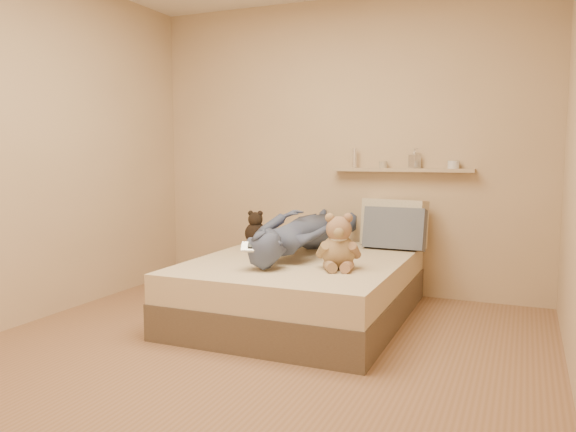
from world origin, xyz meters
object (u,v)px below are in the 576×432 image
at_px(pillow_grey, 395,229).
at_px(wall_shelf, 402,170).
at_px(pillow_cream, 394,223).
at_px(person, 302,232).
at_px(dark_plush, 256,230).
at_px(bed, 302,288).
at_px(game_console, 255,247).
at_px(teddy_bear, 339,246).

distance_m(pillow_grey, wall_shelf, 0.53).
bearing_deg(pillow_cream, person, -129.74).
relative_size(pillow_cream, person, 0.37).
relative_size(pillow_cream, pillow_grey, 1.10).
bearing_deg(dark_plush, person, -30.18).
xyz_separation_m(bed, pillow_cream, (0.51, 0.83, 0.43)).
relative_size(game_console, pillow_grey, 0.41).
xyz_separation_m(dark_plush, pillow_cream, (1.13, 0.36, 0.07)).
relative_size(pillow_grey, wall_shelf, 0.42).
bearing_deg(wall_shelf, dark_plush, -159.34).
bearing_deg(bed, wall_shelf, 58.82).
distance_m(game_console, wall_shelf, 1.69).
height_order(teddy_bear, person, teddy_bear).
relative_size(teddy_bear, person, 0.26).
distance_m(pillow_cream, pillow_grey, 0.15).
bearing_deg(pillow_grey, pillow_cream, 105.05).
xyz_separation_m(bed, dark_plush, (-0.62, 0.47, 0.35)).
bearing_deg(pillow_cream, bed, -121.61).
bearing_deg(pillow_grey, wall_shelf, 89.62).
height_order(game_console, pillow_cream, pillow_cream).
height_order(bed, pillow_grey, pillow_grey).
xyz_separation_m(pillow_cream, person, (-0.57, -0.69, -0.02)).
bearing_deg(pillow_grey, person, -138.03).
xyz_separation_m(dark_plush, person, (0.56, -0.33, 0.05)).
height_order(bed, game_console, game_console).
height_order(bed, teddy_bear, teddy_bear).
bearing_deg(teddy_bear, pillow_grey, 79.82).
bearing_deg(game_console, dark_plush, 116.19).
distance_m(game_console, pillow_cream, 1.53).
bearing_deg(dark_plush, pillow_grey, 10.80).
height_order(pillow_grey, wall_shelf, wall_shelf).
height_order(bed, wall_shelf, wall_shelf).
xyz_separation_m(pillow_cream, pillow_grey, (0.04, -0.14, -0.03)).
bearing_deg(bed, teddy_bear, -36.62).
height_order(bed, pillow_cream, pillow_cream).
bearing_deg(game_console, teddy_bear, 30.97).
xyz_separation_m(bed, person, (-0.06, 0.14, 0.41)).
bearing_deg(teddy_bear, bed, 143.38).
bearing_deg(person, teddy_bear, 139.31).
bearing_deg(teddy_bear, game_console, -149.03).
bearing_deg(pillow_grey, bed, -128.49).
xyz_separation_m(bed, game_console, (-0.11, -0.57, 0.39)).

